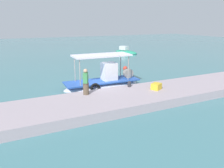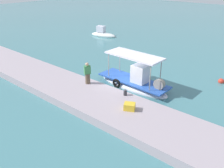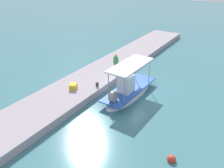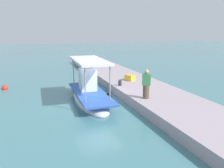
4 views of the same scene
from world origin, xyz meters
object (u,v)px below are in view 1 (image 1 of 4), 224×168
Objects in this scene: cargo_crate at (156,86)px; fisherman_near_bollard at (86,83)px; marker_buoy at (125,68)px; moored_boat_mid at (126,52)px; main_fishing_boat at (103,82)px; mooring_bollard at (129,84)px.

fisherman_near_bollard is at bearing 167.23° from cargo_crate.
moored_boat_mid is at bearing 60.56° from marker_buoy.
moored_boat_mid is (8.97, 20.29, -0.56)m from cargo_crate.
main_fishing_boat is at bearing -124.33° from moored_boat_mid.
main_fishing_boat is at bearing 48.58° from fisherman_near_bollard.
cargo_crate is at bearing -12.77° from fisherman_near_bollard.
mooring_bollard is at bearing 135.12° from cargo_crate.
mooring_bollard is at bearing -117.36° from marker_buoy.
main_fishing_boat is 3.71× the size of fisherman_near_bollard.
marker_buoy is 0.10× the size of moored_boat_mid.
marker_buoy is at bearing 73.75° from cargo_crate.
fisherman_near_bollard is at bearing -131.42° from main_fishing_boat.
cargo_crate is 22.19m from moored_boat_mid.
fisherman_near_bollard is 3.46× the size of marker_buoy.
fisherman_near_bollard reaches higher than mooring_bollard.
main_fishing_boat reaches higher than fisherman_near_bollard.
mooring_bollard reaches higher than marker_buoy.
mooring_bollard is 1.91m from cargo_crate.
main_fishing_boat is 12.83× the size of marker_buoy.
marker_buoy is at bearing 47.53° from fisherman_near_bollard.
fisherman_near_bollard is 3.40m from mooring_bollard.
fisherman_near_bollard reaches higher than moored_boat_mid.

